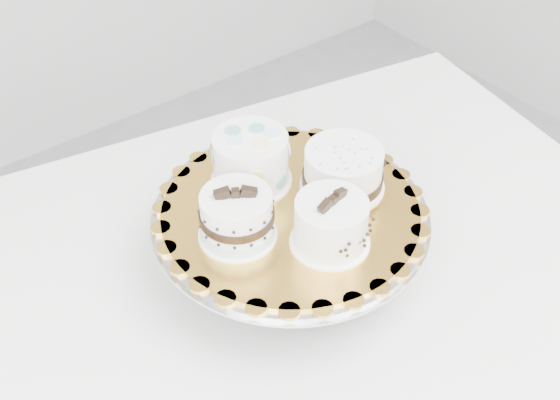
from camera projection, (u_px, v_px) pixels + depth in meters
table at (275, 297)px, 1.12m from camera, size 1.32×1.00×0.75m
cake_stand at (290, 228)px, 1.02m from camera, size 0.40×0.40×0.11m
cake_board at (290, 210)px, 0.99m from camera, size 0.38×0.38×0.01m
cake_swirl at (331, 224)px, 0.92m from camera, size 0.11×0.11×0.09m
cake_banded at (237, 218)px, 0.93m from camera, size 0.13×0.13×0.09m
cake_dots at (251, 159)px, 1.01m from camera, size 0.13×0.13×0.08m
cake_ribbon at (344, 170)px, 1.01m from camera, size 0.15×0.15×0.07m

